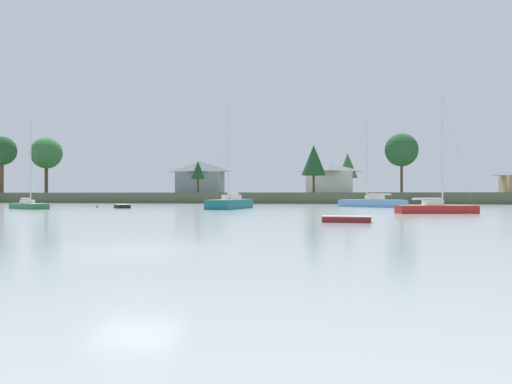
{
  "coord_description": "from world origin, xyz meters",
  "views": [
    {
      "loc": [
        5.92,
        -13.76,
        1.61
      ],
      "look_at": [
        -2.34,
        33.31,
        1.85
      ],
      "focal_mm": 35.31,
      "sensor_mm": 36.0,
      "label": 1
    }
  ],
  "objects_px": {
    "dinghy_maroon": "(347,220)",
    "sailboat_green": "(29,207)",
    "dinghy_black": "(122,207)",
    "sailboat_teal": "(230,206)",
    "mooring_buoy_green": "(97,207)",
    "sailboat_skyblue": "(372,205)",
    "sailboat_red": "(436,211)"
  },
  "relations": [
    {
      "from": "dinghy_maroon",
      "to": "sailboat_green",
      "type": "height_order",
      "value": "sailboat_green"
    },
    {
      "from": "dinghy_maroon",
      "to": "dinghy_black",
      "type": "height_order",
      "value": "dinghy_black"
    },
    {
      "from": "sailboat_teal",
      "to": "mooring_buoy_green",
      "type": "relative_size",
      "value": 31.03
    },
    {
      "from": "sailboat_skyblue",
      "to": "sailboat_green",
      "type": "bearing_deg",
      "value": -158.67
    },
    {
      "from": "dinghy_maroon",
      "to": "dinghy_black",
      "type": "bearing_deg",
      "value": 134.38
    },
    {
      "from": "sailboat_skyblue",
      "to": "sailboat_red",
      "type": "height_order",
      "value": "sailboat_skyblue"
    },
    {
      "from": "sailboat_red",
      "to": "sailboat_green",
      "type": "distance_m",
      "value": 43.26
    },
    {
      "from": "sailboat_red",
      "to": "mooring_buoy_green",
      "type": "xyz_separation_m",
      "value": [
        -37.95,
        13.04,
        -0.16
      ]
    },
    {
      "from": "dinghy_maroon",
      "to": "sailboat_red",
      "type": "relative_size",
      "value": 0.28
    },
    {
      "from": "sailboat_teal",
      "to": "dinghy_maroon",
      "type": "relative_size",
      "value": 4.31
    },
    {
      "from": "dinghy_maroon",
      "to": "sailboat_green",
      "type": "bearing_deg",
      "value": 148.3
    },
    {
      "from": "dinghy_black",
      "to": "mooring_buoy_green",
      "type": "distance_m",
      "value": 4.19
    },
    {
      "from": "sailboat_skyblue",
      "to": "mooring_buoy_green",
      "type": "bearing_deg",
      "value": -166.04
    },
    {
      "from": "sailboat_skyblue",
      "to": "sailboat_green",
      "type": "distance_m",
      "value": 41.38
    },
    {
      "from": "sailboat_teal",
      "to": "sailboat_skyblue",
      "type": "relative_size",
      "value": 1.03
    },
    {
      "from": "dinghy_black",
      "to": "sailboat_teal",
      "type": "bearing_deg",
      "value": -3.66
    },
    {
      "from": "dinghy_black",
      "to": "sailboat_red",
      "type": "bearing_deg",
      "value": -18.85
    },
    {
      "from": "sailboat_teal",
      "to": "mooring_buoy_green",
      "type": "height_order",
      "value": "sailboat_teal"
    },
    {
      "from": "sailboat_skyblue",
      "to": "sailboat_red",
      "type": "distance_m",
      "value": 21.83
    },
    {
      "from": "dinghy_black",
      "to": "mooring_buoy_green",
      "type": "xyz_separation_m",
      "value": [
        -3.94,
        1.43,
        -0.09
      ]
    },
    {
      "from": "dinghy_black",
      "to": "sailboat_skyblue",
      "type": "distance_m",
      "value": 31.33
    },
    {
      "from": "sailboat_green",
      "to": "mooring_buoy_green",
      "type": "xyz_separation_m",
      "value": [
        4.85,
        6.67,
        -0.15
      ]
    },
    {
      "from": "dinghy_maroon",
      "to": "mooring_buoy_green",
      "type": "height_order",
      "value": "dinghy_maroon"
    },
    {
      "from": "sailboat_teal",
      "to": "dinghy_black",
      "type": "height_order",
      "value": "sailboat_teal"
    },
    {
      "from": "sailboat_red",
      "to": "sailboat_skyblue",
      "type": "bearing_deg",
      "value": 101.22
    },
    {
      "from": "dinghy_black",
      "to": "sailboat_skyblue",
      "type": "height_order",
      "value": "sailboat_skyblue"
    },
    {
      "from": "sailboat_teal",
      "to": "mooring_buoy_green",
      "type": "bearing_deg",
      "value": 172.52
    },
    {
      "from": "dinghy_maroon",
      "to": "sailboat_green",
      "type": "relative_size",
      "value": 0.28
    },
    {
      "from": "dinghy_maroon",
      "to": "sailboat_skyblue",
      "type": "height_order",
      "value": "sailboat_skyblue"
    },
    {
      "from": "dinghy_maroon",
      "to": "sailboat_skyblue",
      "type": "distance_m",
      "value": 36.93
    },
    {
      "from": "sailboat_skyblue",
      "to": "dinghy_maroon",
      "type": "bearing_deg",
      "value": -95.23
    },
    {
      "from": "dinghy_black",
      "to": "mooring_buoy_green",
      "type": "height_order",
      "value": "dinghy_black"
    }
  ]
}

